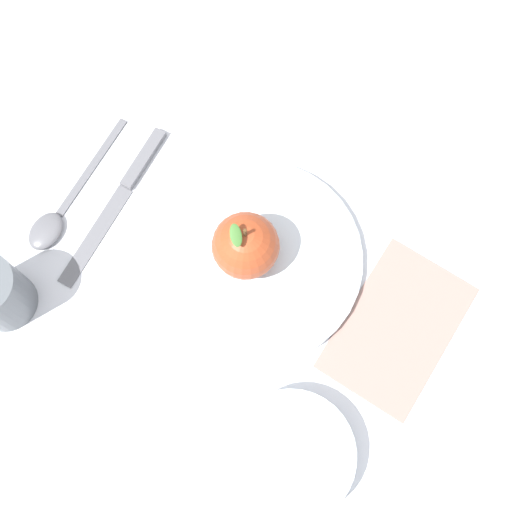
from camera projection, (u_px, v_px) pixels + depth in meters
name	position (u px, v px, depth m)	size (l,w,h in m)	color
ground_plane	(217.00, 260.00, 0.79)	(2.40, 2.40, 0.00)	silver
dinner_plate	(256.00, 259.00, 0.78)	(0.24, 0.24, 0.01)	silver
apple	(246.00, 246.00, 0.74)	(0.07, 0.07, 0.09)	#9E3D1E
side_bowl	(291.00, 455.00, 0.70)	(0.13, 0.13, 0.03)	silver
knife	(123.00, 191.00, 0.81)	(0.18, 0.14, 0.01)	#59595E
spoon	(57.00, 215.00, 0.80)	(0.16, 0.13, 0.01)	#59595E
linen_napkin	(398.00, 327.00, 0.76)	(0.11, 0.17, 0.00)	gray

